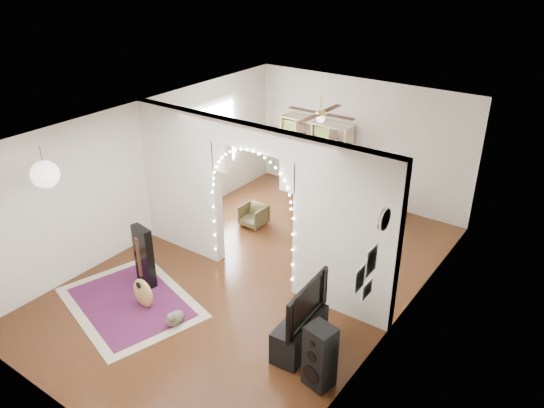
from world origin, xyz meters
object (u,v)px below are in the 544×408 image
Objects in this scene: acoustic_guitar at (142,282)px; dining_chair_right at (323,196)px; dining_chair_left at (254,215)px; media_console at (300,334)px; dining_table at (352,185)px; floor_speaker at (320,357)px; bookcase at (315,157)px.

acoustic_guitar reaches higher than dining_chair_right.
acoustic_guitar is 2.19× the size of dining_chair_left.
dining_table reaches higher than media_console.
media_console is 4.48m from dining_chair_right.
floor_speaker is 0.53× the size of bookcase.
floor_speaker is at bearing -40.38° from media_console.
floor_speaker is 0.91× the size of media_console.
bookcase is at bearing 100.29° from acoustic_guitar.
media_console is at bearing 154.82° from floor_speaker.
bookcase is 1.39× the size of dining_table.
dining_table is 0.75m from dining_chair_right.
bookcase is (-3.16, 5.08, 0.40)m from floor_speaker.
media_console is at bearing -57.65° from bookcase.
dining_chair_left is at bearing 149.87° from floor_speaker.
floor_speaker is at bearing -44.44° from dining_chair_right.
bookcase is at bearing 158.99° from dining_table.
bookcase reaches higher than dining_chair_left.
floor_speaker reaches higher than dining_table.
acoustic_guitar reaches higher than floor_speaker.
dining_table is at bearing 124.75° from floor_speaker.
dining_table is (1.16, 4.73, 0.22)m from acoustic_guitar.
dining_table is 1.97× the size of dining_chair_right.
bookcase is at bearing 148.88° from dining_chair_right.
floor_speaker reaches higher than media_console.
dining_chair_right is (0.53, 4.63, -0.18)m from acoustic_guitar.
dining_table is at bearing 24.76° from dining_chair_right.
floor_speaker is at bearing -54.84° from bookcase.
dining_table is at bearing 85.77° from acoustic_guitar.
floor_speaker reaches higher than dining_chair_left.
media_console reaches higher than dining_chair_left.
bookcase is (-2.59, 4.65, 0.60)m from media_console.
dining_chair_right is (0.75, 1.48, 0.07)m from dining_chair_left.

